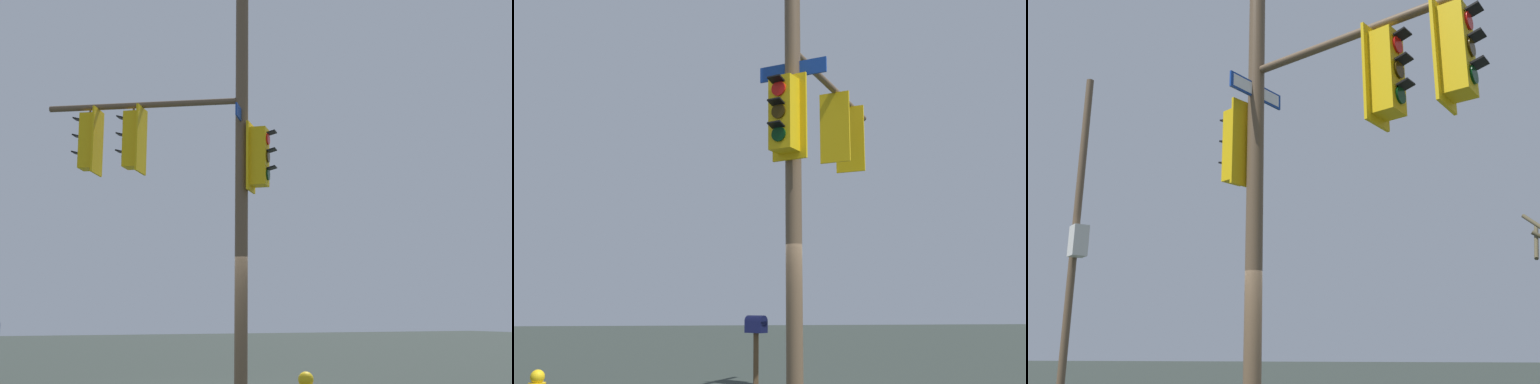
# 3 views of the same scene
# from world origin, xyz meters

# --- Properties ---
(main_signal_pole_assembly) EXTENTS (4.88, 3.94, 9.77)m
(main_signal_pole_assembly) POSITION_xyz_m (0.08, 0.20, 5.09)
(main_signal_pole_assembly) COLOR brown
(main_signal_pole_assembly) RESTS_ON ground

